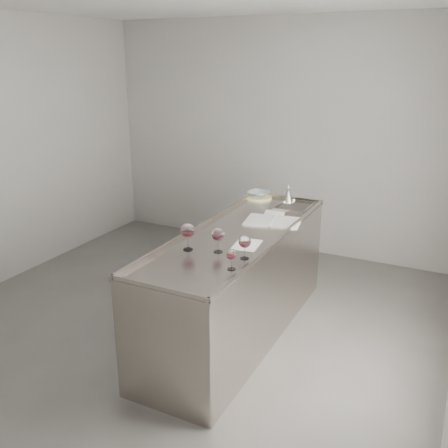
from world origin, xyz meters
The scene contains 12 objects.
room_shell centered at (0.00, 0.00, 1.40)m, with size 4.54×5.04×2.84m.
counter centered at (0.50, 0.30, 0.47)m, with size 0.77×2.42×0.97m.
wine_glass_left centered at (0.31, -0.21, 1.09)m, with size 0.11×0.11×0.21m.
wine_glass_middle centered at (0.54, -0.14, 1.08)m, with size 0.10×0.10×0.19m.
wine_glass_right centered at (0.78, -0.17, 1.07)m, with size 0.09×0.09×0.18m.
wine_glass_small centered at (0.78, -0.39, 1.05)m, with size 0.07×0.07×0.15m.
notebook centered at (0.65, 0.71, 0.95)m, with size 0.53×0.42×0.02m.
loose_paper_top centered at (0.68, 0.09, 0.94)m, with size 0.19×0.27×0.00m, color silver.
loose_paper_under centered at (0.58, 0.92, 0.94)m, with size 0.19×0.27×0.00m, color silver.
trivet centered at (0.23, 1.38, 0.95)m, with size 0.28×0.28×0.02m, color beige.
ceramic_bowl centered at (0.23, 1.38, 0.99)m, with size 0.22×0.22×0.05m, color #8FA3A6.
wine_funnel centered at (0.55, 1.38, 1.00)m, with size 0.13×0.13×0.18m.
Camera 1 is at (2.16, -3.26, 2.35)m, focal length 40.00 mm.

